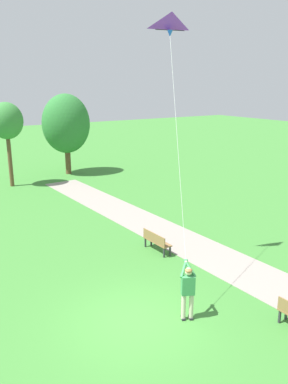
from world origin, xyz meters
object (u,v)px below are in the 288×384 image
person_kite_flyer (188,288)px  tree_horizon_far (66,124)px  tree_treeline_right (6,122)px  park_bench_far_walkway (156,240)px  flying_kite (172,27)px

person_kite_flyer → tree_horizon_far: 21.76m
tree_treeline_right → park_bench_far_walkway: bearing=-81.4°
park_bench_far_walkway → tree_horizon_far: (2.67, 16.39, 3.47)m
tree_horizon_far → person_kite_flyer: bearing=-102.6°
person_kite_flyer → flying_kite: 8.67m
person_kite_flyer → tree_treeline_right: 19.76m
person_kite_flyer → flying_kite: bearing=63.1°
park_bench_far_walkway → tree_treeline_right: tree_treeline_right is taller
person_kite_flyer → flying_kite: size_ratio=0.24×
flying_kite → tree_treeline_right: size_ratio=1.30×
flying_kite → tree_horizon_far: (3.02, 17.71, -4.89)m
flying_kite → park_bench_far_walkway: flying_kite is taller
person_kite_flyer → tree_horizon_far: (4.71, 21.04, 2.94)m
flying_kite → tree_horizon_far: flying_kite is taller
flying_kite → park_bench_far_walkway: size_ratio=5.00×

